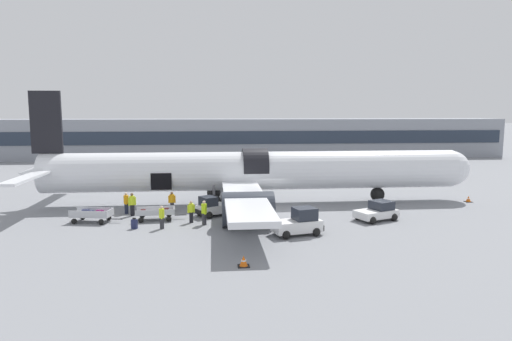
{
  "coord_description": "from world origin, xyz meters",
  "views": [
    {
      "loc": [
        -4.96,
        -36.51,
        8.17
      ],
      "look_at": [
        -1.29,
        1.96,
        3.09
      ],
      "focal_mm": 32.0,
      "sensor_mm": 36.0,
      "label": 1
    }
  ],
  "objects_px": {
    "airplane": "(249,173)",
    "baggage_cart_loading": "(156,214)",
    "baggage_tug_mid": "(377,212)",
    "suitcase_on_tarmac_upright": "(134,224)",
    "baggage_cart_queued": "(93,216)",
    "ground_crew_helper": "(191,211)",
    "baggage_tug_rear": "(299,223)",
    "ground_crew_loader_b": "(132,204)",
    "baggage_tug_lead": "(212,208)",
    "ground_crew_driver": "(172,201)",
    "ground_crew_supervisor": "(162,217)",
    "ground_crew_loader_a": "(126,203)",
    "ground_crew_marshal": "(204,212)"
  },
  "relations": [
    {
      "from": "baggage_tug_mid",
      "to": "suitcase_on_tarmac_upright",
      "type": "distance_m",
      "value": 17.81
    },
    {
      "from": "airplane",
      "to": "baggage_cart_queued",
      "type": "xyz_separation_m",
      "value": [
        -12.0,
        -5.62,
        -2.29
      ]
    },
    {
      "from": "baggage_cart_queued",
      "to": "ground_crew_helper",
      "type": "height_order",
      "value": "ground_crew_helper"
    },
    {
      "from": "ground_crew_driver",
      "to": "baggage_tug_mid",
      "type": "bearing_deg",
      "value": -14.69
    },
    {
      "from": "baggage_cart_loading",
      "to": "ground_crew_supervisor",
      "type": "xyz_separation_m",
      "value": [
        0.7,
        -2.68,
        0.4
      ]
    },
    {
      "from": "baggage_cart_queued",
      "to": "suitcase_on_tarmac_upright",
      "type": "xyz_separation_m",
      "value": [
        3.37,
        -2.26,
        -0.14
      ]
    },
    {
      "from": "ground_crew_driver",
      "to": "ground_crew_supervisor",
      "type": "height_order",
      "value": "ground_crew_driver"
    },
    {
      "from": "ground_crew_helper",
      "to": "ground_crew_marshal",
      "type": "xyz_separation_m",
      "value": [
        0.96,
        -0.73,
        0.07
      ]
    },
    {
      "from": "baggage_cart_loading",
      "to": "ground_crew_loader_b",
      "type": "bearing_deg",
      "value": 142.32
    },
    {
      "from": "baggage_tug_lead",
      "to": "ground_crew_supervisor",
      "type": "distance_m",
      "value": 5.03
    },
    {
      "from": "baggage_tug_mid",
      "to": "baggage_tug_rear",
      "type": "xyz_separation_m",
      "value": [
        -6.64,
        -3.47,
        0.13
      ]
    },
    {
      "from": "baggage_tug_rear",
      "to": "ground_crew_loader_b",
      "type": "height_order",
      "value": "ground_crew_loader_b"
    },
    {
      "from": "baggage_tug_lead",
      "to": "ground_crew_driver",
      "type": "relative_size",
      "value": 1.67
    },
    {
      "from": "baggage_cart_queued",
      "to": "ground_crew_marshal",
      "type": "bearing_deg",
      "value": -10.97
    },
    {
      "from": "ground_crew_driver",
      "to": "ground_crew_loader_b",
      "type": "bearing_deg",
      "value": -162.69
    },
    {
      "from": "ground_crew_helper",
      "to": "ground_crew_loader_b",
      "type": "bearing_deg",
      "value": 150.39
    },
    {
      "from": "airplane",
      "to": "ground_crew_helper",
      "type": "height_order",
      "value": "airplane"
    },
    {
      "from": "ground_crew_driver",
      "to": "baggage_tug_rear",
      "type": "bearing_deg",
      "value": -40.17
    },
    {
      "from": "ground_crew_loader_b",
      "to": "ground_crew_helper",
      "type": "height_order",
      "value": "ground_crew_loader_b"
    },
    {
      "from": "baggage_cart_loading",
      "to": "ground_crew_loader_b",
      "type": "distance_m",
      "value": 2.62
    },
    {
      "from": "suitcase_on_tarmac_upright",
      "to": "ground_crew_marshal",
      "type": "bearing_deg",
      "value": 7.93
    },
    {
      "from": "airplane",
      "to": "baggage_tug_mid",
      "type": "bearing_deg",
      "value": -37.33
    },
    {
      "from": "baggage_tug_lead",
      "to": "baggage_cart_loading",
      "type": "distance_m",
      "value": 4.26
    },
    {
      "from": "ground_crew_loader_a",
      "to": "baggage_cart_loading",
      "type": "bearing_deg",
      "value": -41.42
    },
    {
      "from": "ground_crew_supervisor",
      "to": "ground_crew_marshal",
      "type": "relative_size",
      "value": 0.93
    },
    {
      "from": "baggage_tug_lead",
      "to": "ground_crew_driver",
      "type": "bearing_deg",
      "value": 154.54
    },
    {
      "from": "baggage_tug_rear",
      "to": "ground_crew_helper",
      "type": "height_order",
      "value": "baggage_tug_rear"
    },
    {
      "from": "ground_crew_marshal",
      "to": "baggage_tug_rear",
      "type": "bearing_deg",
      "value": -27.17
    },
    {
      "from": "ground_crew_helper",
      "to": "ground_crew_marshal",
      "type": "relative_size",
      "value": 0.92
    },
    {
      "from": "baggage_tug_mid",
      "to": "ground_crew_loader_b",
      "type": "bearing_deg",
      "value": 170.35
    },
    {
      "from": "baggage_tug_rear",
      "to": "baggage_cart_loading",
      "type": "relative_size",
      "value": 0.92
    },
    {
      "from": "baggage_tug_lead",
      "to": "suitcase_on_tarmac_upright",
      "type": "height_order",
      "value": "baggage_tug_lead"
    },
    {
      "from": "airplane",
      "to": "ground_crew_driver",
      "type": "relative_size",
      "value": 23.27
    },
    {
      "from": "ground_crew_loader_b",
      "to": "ground_crew_helper",
      "type": "bearing_deg",
      "value": -29.61
    },
    {
      "from": "ground_crew_helper",
      "to": "suitcase_on_tarmac_upright",
      "type": "relative_size",
      "value": 2.06
    },
    {
      "from": "airplane",
      "to": "ground_crew_supervisor",
      "type": "height_order",
      "value": "airplane"
    },
    {
      "from": "baggage_cart_queued",
      "to": "ground_crew_loader_a",
      "type": "relative_size",
      "value": 2.25
    },
    {
      "from": "baggage_cart_loading",
      "to": "baggage_cart_queued",
      "type": "distance_m",
      "value": 4.6
    },
    {
      "from": "ground_crew_supervisor",
      "to": "ground_crew_helper",
      "type": "distance_m",
      "value": 2.52
    },
    {
      "from": "airplane",
      "to": "baggage_cart_loading",
      "type": "height_order",
      "value": "airplane"
    },
    {
      "from": "baggage_tug_mid",
      "to": "ground_crew_loader_a",
      "type": "bearing_deg",
      "value": 168.49
    },
    {
      "from": "baggage_cart_queued",
      "to": "suitcase_on_tarmac_upright",
      "type": "bearing_deg",
      "value": -33.88
    },
    {
      "from": "ground_crew_loader_a",
      "to": "ground_crew_loader_b",
      "type": "height_order",
      "value": "ground_crew_loader_b"
    },
    {
      "from": "baggage_tug_mid",
      "to": "ground_crew_loader_a",
      "type": "xyz_separation_m",
      "value": [
        -19.19,
        3.91,
        0.27
      ]
    },
    {
      "from": "ground_crew_marshal",
      "to": "ground_crew_loader_b",
      "type": "bearing_deg",
      "value": 148.96
    },
    {
      "from": "baggage_tug_lead",
      "to": "ground_crew_supervisor",
      "type": "bearing_deg",
      "value": -133.16
    },
    {
      "from": "ground_crew_loader_a",
      "to": "ground_crew_driver",
      "type": "relative_size",
      "value": 1.01
    },
    {
      "from": "baggage_tug_lead",
      "to": "baggage_cart_queued",
      "type": "height_order",
      "value": "baggage_tug_lead"
    },
    {
      "from": "ground_crew_helper",
      "to": "baggage_tug_rear",
      "type": "bearing_deg",
      "value": -28.66
    },
    {
      "from": "airplane",
      "to": "baggage_cart_loading",
      "type": "distance_m",
      "value": 9.45
    }
  ]
}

